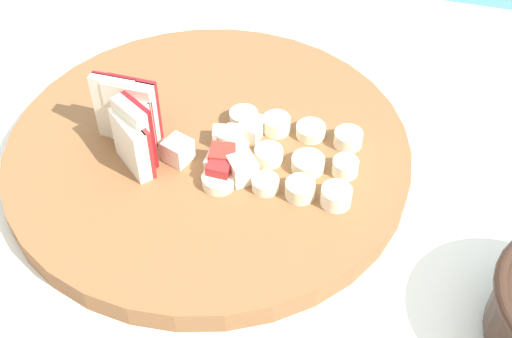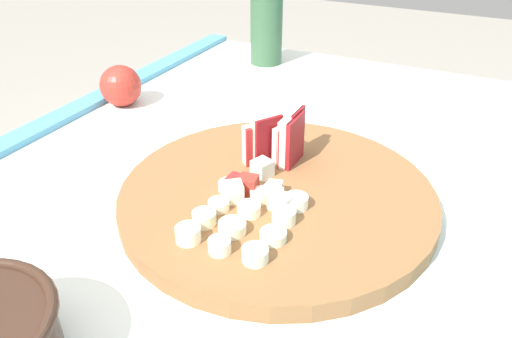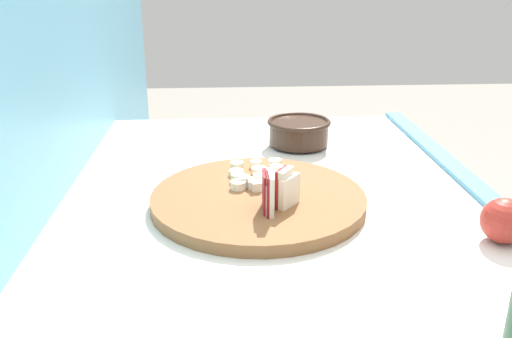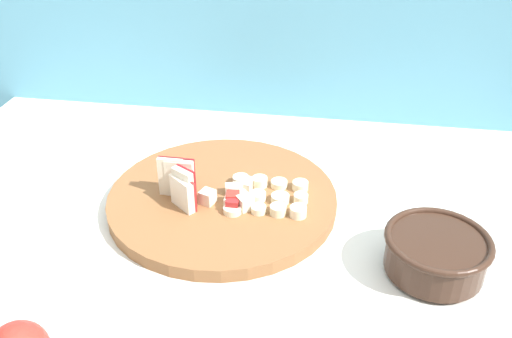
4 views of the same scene
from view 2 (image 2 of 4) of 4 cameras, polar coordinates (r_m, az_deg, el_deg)
cutting_board at (r=0.58m, az=2.24°, el=-3.39°), size 0.37×0.37×0.02m
apple_wedge_fan at (r=0.62m, az=2.83°, el=3.34°), size 0.07×0.06×0.07m
apple_dice_pile at (r=0.56m, az=-0.06°, el=-2.09°), size 0.09×0.08×0.02m
banana_slice_rows at (r=0.52m, az=-1.58°, el=-5.72°), size 0.13×0.11×0.02m
small_jar at (r=1.03m, az=1.20°, el=15.75°), size 0.06×0.06×0.14m
whole_apple at (r=0.87m, az=-15.28°, el=9.20°), size 0.07×0.07×0.07m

